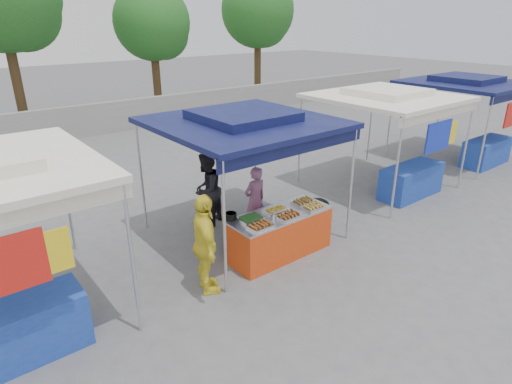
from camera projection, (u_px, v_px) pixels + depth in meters
ground_plane at (275, 251)px, 8.27m from camera, size 80.00×80.00×0.00m
back_wall at (83, 121)px, 16.01m from camera, size 40.00×0.25×1.20m
main_canopy at (244, 122)px, 8.08m from camera, size 3.20×3.20×2.57m
neighbor_stall_right at (397, 130)px, 10.68m from camera, size 3.20×3.20×2.57m
neighbor_stall_far at (475, 110)px, 12.99m from camera, size 3.20×3.20×2.57m
tree_2 at (155, 25)px, 18.76m from camera, size 3.39×3.31×5.69m
tree_3 at (259, 14)px, 22.07m from camera, size 3.74×3.73×6.40m
vendor_table at (279, 234)px, 8.04m from camera, size 2.00×0.80×0.85m
food_tray_fl at (260, 226)px, 7.33m from camera, size 0.42×0.30×0.07m
food_tray_fm at (289, 216)px, 7.69m from camera, size 0.42×0.30×0.07m
food_tray_fr at (313, 207)px, 8.06m from camera, size 0.42×0.30×0.07m
food_tray_bl at (251, 218)px, 7.60m from camera, size 0.42×0.30×0.07m
food_tray_bm at (276, 210)px, 7.94m from camera, size 0.42×0.30×0.07m
food_tray_br at (303, 202)px, 8.29m from camera, size 0.42×0.30×0.07m
cooking_pot at (231, 216)px, 7.62m from camera, size 0.21×0.21×0.12m
skewer_cup at (273, 216)px, 7.65m from camera, size 0.07×0.07×0.09m
wok_burner at (318, 213)px, 8.86m from camera, size 0.45×0.45×0.75m
crate_left at (243, 236)px, 8.51m from camera, size 0.52×0.36×0.31m
crate_right at (267, 227)px, 8.91m from camera, size 0.46×0.32×0.28m
crate_stacked at (267, 215)px, 8.81m from camera, size 0.46×0.32×0.27m
vendor_woman at (255, 201)px, 8.74m from camera, size 0.53×0.35×1.45m
helper_man at (207, 190)px, 9.05m from camera, size 1.00×0.94×1.63m
customer_person at (205, 245)px, 6.77m from camera, size 0.73×1.08×1.71m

